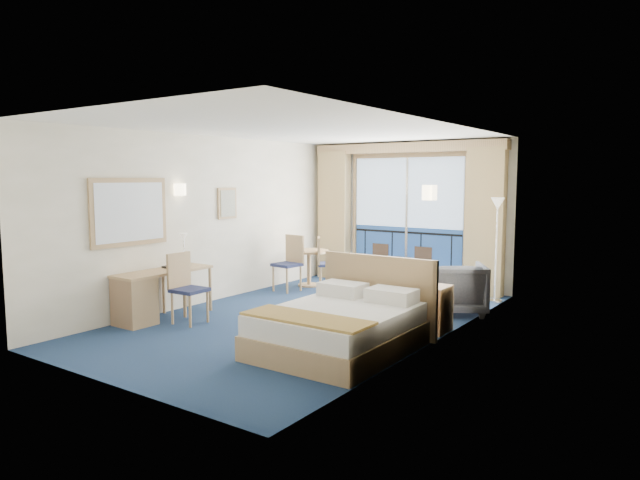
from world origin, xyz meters
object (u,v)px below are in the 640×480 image
(armchair, at_px, (456,288))
(floor_lamp, at_px, (497,223))
(desk_chair, at_px, (185,284))
(round_table, at_px, (309,259))
(table_chair_a, at_px, (325,260))
(bed, at_px, (341,326))
(table_chair_b, at_px, (290,259))
(desk, at_px, (141,296))
(nightstand, at_px, (430,308))

(armchair, height_order, floor_lamp, floor_lamp)
(floor_lamp, height_order, desk_chair, floor_lamp)
(round_table, xyz_separation_m, table_chair_a, (0.42, -0.09, 0.02))
(table_chair_a, bearing_deg, desk_chair, 139.51)
(table_chair_a, bearing_deg, floor_lamp, -112.84)
(bed, distance_m, desk_chair, 2.52)
(armchair, xyz_separation_m, round_table, (-3.10, 0.51, 0.13))
(armchair, bearing_deg, table_chair_b, -29.90)
(armchair, distance_m, floor_lamp, 1.46)
(round_table, bearing_deg, desk, -94.53)
(armchair, xyz_separation_m, table_chair_a, (-2.68, 0.43, 0.15))
(desk_chair, bearing_deg, nightstand, -65.35)
(desk_chair, height_order, table_chair_a, desk_chair)
(armchair, height_order, desk, armchair)
(table_chair_a, height_order, table_chair_b, table_chair_b)
(nightstand, distance_m, table_chair_b, 3.41)
(floor_lamp, height_order, round_table, floor_lamp)
(floor_lamp, bearing_deg, armchair, -101.68)
(bed, distance_m, desk, 3.02)
(bed, relative_size, nightstand, 3.16)
(nightstand, bearing_deg, table_chair_b, 160.72)
(bed, height_order, table_chair_a, bed)
(armchair, relative_size, floor_lamp, 0.49)
(desk, xyz_separation_m, table_chair_b, (0.27, 3.05, 0.18))
(bed, distance_m, armchair, 2.59)
(armchair, bearing_deg, table_chair_a, -39.60)
(bed, xyz_separation_m, nightstand, (0.51, 1.39, 0.02))
(table_chair_a, bearing_deg, nightstand, -155.89)
(desk, xyz_separation_m, round_table, (0.29, 3.60, 0.13))
(desk, bearing_deg, floor_lamp, 49.27)
(desk_chair, relative_size, table_chair_a, 1.03)
(table_chair_b, bearing_deg, table_chair_a, 52.96)
(nightstand, distance_m, desk, 3.98)
(armchair, bearing_deg, floor_lamp, -132.24)
(floor_lamp, bearing_deg, table_chair_b, -161.04)
(nightstand, xyz_separation_m, table_chair_a, (-2.77, 1.59, 0.23))
(armchair, bearing_deg, nightstand, 64.14)
(armchair, bearing_deg, bed, 50.15)
(nightstand, bearing_deg, floor_lamp, 86.61)
(floor_lamp, xyz_separation_m, round_table, (-3.33, -0.60, -0.78))
(nightstand, xyz_separation_m, round_table, (-3.19, 1.67, 0.20))
(floor_lamp, distance_m, table_chair_a, 3.08)
(floor_lamp, bearing_deg, table_chair_a, -166.70)
(table_chair_b, bearing_deg, round_table, 94.69)
(desk_chair, bearing_deg, table_chair_b, 1.86)
(round_table, relative_size, table_chair_b, 0.75)
(table_chair_b, bearing_deg, desk, -88.63)
(nightstand, bearing_deg, round_table, 152.34)
(floor_lamp, height_order, table_chair_a, floor_lamp)
(desk_chair, xyz_separation_m, round_table, (-0.18, 3.21, -0.04))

